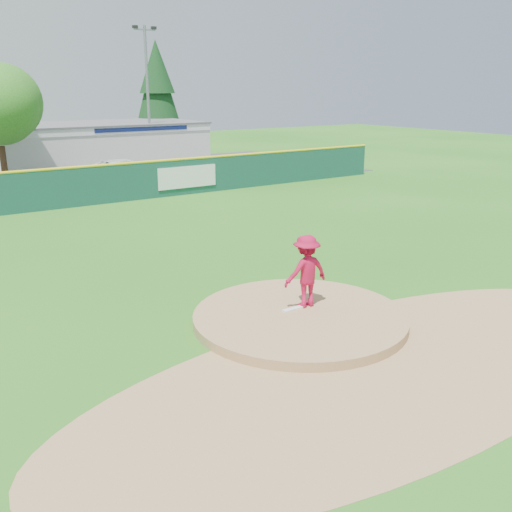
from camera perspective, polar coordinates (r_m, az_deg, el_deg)
ground at (r=14.87m, az=4.38°, el=-6.63°), size 120.00×120.00×0.00m
pitchers_mound at (r=14.87m, az=4.38°, el=-6.63°), size 5.50×5.50×0.50m
pitching_rubber at (r=14.98m, az=3.69°, el=-5.31°), size 0.60×0.15×0.04m
infield_dirt_arc at (r=12.89m, az=12.87°, el=-10.80°), size 15.40×15.40×0.01m
parking_lot at (r=39.03m, az=-21.34°, el=6.81°), size 44.00×16.00×0.02m
pitcher at (r=14.95m, az=5.04°, el=-1.52°), size 1.30×0.81×1.94m
van at (r=36.78m, az=-12.74°, el=8.25°), size 5.64×2.67×1.56m
pool_building_grp at (r=45.24m, az=-15.61°, el=10.63°), size 15.20×8.20×3.31m
fence_banners at (r=29.58m, az=-22.09°, el=5.91°), size 21.07×0.04×1.20m
outfield_fence at (r=30.26m, az=-17.48°, el=6.74°), size 40.00×0.14×2.07m
conifer_tree at (r=51.39m, az=-9.84°, el=15.96°), size 4.40×4.40×9.50m
light_pole_right at (r=43.36m, az=-10.77°, el=15.86°), size 1.75×0.25×10.00m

